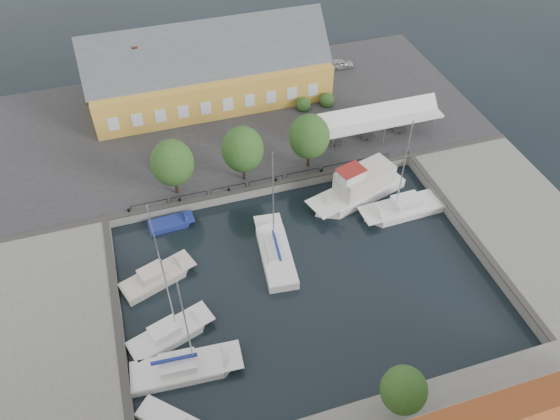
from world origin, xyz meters
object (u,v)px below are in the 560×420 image
at_px(center_sailboat, 276,254).
at_px(launch_nw, 171,224).
at_px(launch_sw, 167,419).
at_px(east_boat_a, 402,210).
at_px(west_boat_d, 184,369).
at_px(tent_canopy, 378,117).
at_px(car_silver, 340,64).
at_px(warehouse, 204,72).
at_px(west_boat_c, 169,335).
at_px(trawler, 359,188).
at_px(west_boat_b, 156,279).
at_px(car_red, 165,163).

distance_m(center_sailboat, launch_nw, 11.08).
relative_size(launch_sw, launch_nw, 0.99).
distance_m(east_boat_a, west_boat_d, 26.36).
bearing_deg(tent_canopy, car_silver, 83.17).
distance_m(warehouse, west_boat_c, 34.05).
xyz_separation_m(tent_canopy, launch_sw, (-27.81, -25.27, -3.59)).
height_order(warehouse, trawler, warehouse).
height_order(car_silver, center_sailboat, center_sailboat).
distance_m(trawler, west_boat_b, 22.04).
xyz_separation_m(west_boat_b, launch_nw, (2.27, 6.48, -0.17)).
bearing_deg(warehouse, west_boat_c, -107.04).
xyz_separation_m(car_red, east_boat_a, (21.55, -12.67, -1.37)).
bearing_deg(car_red, launch_sw, -116.64).
bearing_deg(car_red, west_boat_b, -120.26).
bearing_deg(west_boat_b, launch_sw, -95.08).
xyz_separation_m(car_silver, center_sailboat, (-17.61, -28.18, -1.25)).
xyz_separation_m(warehouse, launch_nw, (-7.79, -19.70, -4.34)).
bearing_deg(trawler, launch_sw, -141.77).
distance_m(west_boat_b, west_boat_c, 6.13).
height_order(west_boat_c, launch_sw, west_boat_c).
relative_size(warehouse, west_boat_b, 3.02).
bearing_deg(warehouse, launch_nw, -111.58).
bearing_deg(car_red, center_sailboat, -79.70).
bearing_deg(tent_canopy, east_boat_a, -100.05).
relative_size(car_red, launch_nw, 0.84).
xyz_separation_m(tent_canopy, center_sailboat, (-15.77, -12.80, -3.32)).
xyz_separation_m(west_boat_b, west_boat_d, (0.74, -9.46, 0.01)).
height_order(center_sailboat, west_boat_d, center_sailboat).
bearing_deg(launch_sw, east_boat_a, 29.06).
bearing_deg(launch_sw, car_red, 80.90).
bearing_deg(west_boat_d, east_boat_a, 24.43).
height_order(tent_canopy, car_silver, tent_canopy).
bearing_deg(car_silver, launch_nw, 132.35).
distance_m(car_silver, west_boat_c, 44.16).
bearing_deg(center_sailboat, east_boat_a, 7.90).
bearing_deg(trawler, car_silver, 72.90).
bearing_deg(west_boat_c, warehouse, 72.96).
bearing_deg(east_boat_a, trawler, 133.34).
relative_size(tent_canopy, car_red, 3.64).
xyz_separation_m(warehouse, center_sailboat, (0.83, -26.66, -4.06)).
height_order(east_boat_a, west_boat_d, east_boat_a).
distance_m(car_silver, west_boat_b, 39.77).
xyz_separation_m(tent_canopy, east_boat_a, (-1.93, -10.88, -3.42)).
bearing_deg(west_boat_c, trawler, 27.32).
height_order(east_boat_a, launch_nw, east_boat_a).
distance_m(warehouse, launch_sw, 40.93).
height_order(car_red, launch_sw, car_red).
bearing_deg(west_boat_b, west_boat_c, -88.51).
bearing_deg(car_red, trawler, -44.30).
relative_size(west_boat_b, launch_sw, 2.10).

